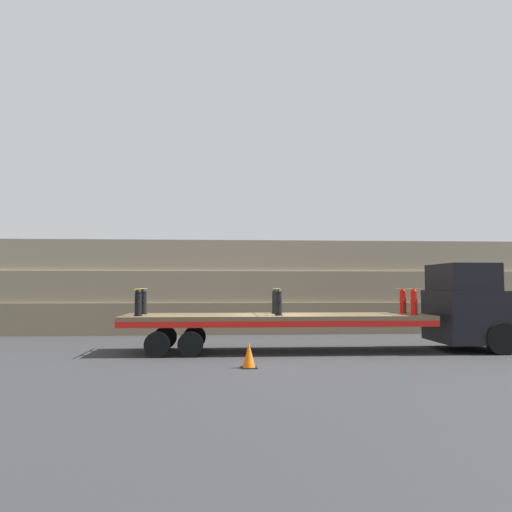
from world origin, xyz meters
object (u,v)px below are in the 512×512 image
object	(u,v)px
fire_hydrant_black_far_0	(143,302)
fire_hydrant_black_near_1	(279,303)
fire_hydrant_red_near_2	(414,302)
traffic_cone	(249,355)
fire_hydrant_black_near_0	(138,303)
fire_hydrant_black_far_1	(275,301)
fire_hydrant_red_far_2	(403,301)
flatbed_trailer	(260,321)
truck_cab	(471,307)

from	to	relation	value
fire_hydrant_black_far_0	fire_hydrant_black_near_1	bearing A→B (deg)	-12.81
fire_hydrant_black_near_1	fire_hydrant_red_near_2	xyz separation A→B (m)	(4.67, 0.00, 0.00)
fire_hydrant_black_near_1	traffic_cone	size ratio (longest dim) A/B	1.26
fire_hydrant_red_near_2	traffic_cone	xyz separation A→B (m)	(-5.80, -2.76, -1.37)
fire_hydrant_black_near_0	fire_hydrant_red_near_2	world-z (taller)	same
fire_hydrant_black_near_0	traffic_cone	bearing A→B (deg)	-37.94
fire_hydrant_black_far_1	fire_hydrant_red_far_2	xyz separation A→B (m)	(4.67, 0.00, 0.00)
flatbed_trailer	fire_hydrant_black_near_0	world-z (taller)	fire_hydrant_black_near_0
truck_cab	fire_hydrant_red_near_2	bearing A→B (deg)	-166.81
truck_cab	fire_hydrant_black_far_1	world-z (taller)	truck_cab
traffic_cone	truck_cab	bearing A→B (deg)	22.17
fire_hydrant_black_near_1	fire_hydrant_red_far_2	bearing A→B (deg)	12.81
truck_cab	fire_hydrant_black_near_1	size ratio (longest dim) A/B	3.43
fire_hydrant_black_near_0	fire_hydrant_black_far_1	size ratio (longest dim) A/B	1.00
fire_hydrant_black_near_0	fire_hydrant_black_near_1	size ratio (longest dim) A/B	1.00
fire_hydrant_black_near_0	fire_hydrant_black_far_0	distance (m)	1.06
fire_hydrant_black_far_0	fire_hydrant_black_near_0	bearing A→B (deg)	-90.00
fire_hydrant_black_far_1	traffic_cone	distance (m)	4.21
flatbed_trailer	fire_hydrant_black_near_1	xyz separation A→B (m)	(0.58, -0.53, 0.65)
fire_hydrant_black_far_0	fire_hydrant_black_near_1	size ratio (longest dim) A/B	1.00
truck_cab	fire_hydrant_black_far_0	world-z (taller)	truck_cab
fire_hydrant_black_far_1	fire_hydrant_red_near_2	xyz separation A→B (m)	(4.67, -1.06, 0.00)
truck_cab	fire_hydrant_black_near_0	world-z (taller)	truck_cab
truck_cab	flatbed_trailer	distance (m)	7.52
fire_hydrant_black_near_1	traffic_cone	xyz separation A→B (m)	(-1.13, -2.76, -1.37)
truck_cab	traffic_cone	bearing A→B (deg)	-157.83
fire_hydrant_black_near_0	fire_hydrant_black_far_0	xyz separation A→B (m)	(0.00, 1.06, 0.00)
fire_hydrant_red_far_2	fire_hydrant_red_near_2	bearing A→B (deg)	-90.00
flatbed_trailer	fire_hydrant_red_far_2	world-z (taller)	fire_hydrant_red_far_2
fire_hydrant_black_far_0	fire_hydrant_black_far_1	bearing A→B (deg)	0.00
truck_cab	flatbed_trailer	xyz separation A→B (m)	(-7.51, 0.00, -0.45)
fire_hydrant_black_near_1	traffic_cone	distance (m)	3.28
fire_hydrant_black_far_1	traffic_cone	bearing A→B (deg)	-106.54
truck_cab	fire_hydrant_red_far_2	world-z (taller)	truck_cab
flatbed_trailer	fire_hydrant_red_far_2	xyz separation A→B (m)	(5.24, 0.53, 0.65)
fire_hydrant_red_far_2	fire_hydrant_black_near_1	bearing A→B (deg)	-167.19
fire_hydrant_black_far_0	traffic_cone	distance (m)	5.38
fire_hydrant_black_near_0	traffic_cone	size ratio (longest dim) A/B	1.26
flatbed_trailer	fire_hydrant_black_near_0	size ratio (longest dim) A/B	11.86
flatbed_trailer	traffic_cone	bearing A→B (deg)	-99.64
flatbed_trailer	fire_hydrant_black_far_0	bearing A→B (deg)	172.61
fire_hydrant_black_near_0	fire_hydrant_red_far_2	size ratio (longest dim) A/B	1.00
fire_hydrant_black_far_1	traffic_cone	world-z (taller)	fire_hydrant_black_far_1
fire_hydrant_black_near_0	fire_hydrant_red_near_2	xyz separation A→B (m)	(9.34, 0.00, 0.00)
fire_hydrant_black_near_0	fire_hydrant_red_far_2	world-z (taller)	same
fire_hydrant_black_near_1	fire_hydrant_red_far_2	world-z (taller)	same
fire_hydrant_red_far_2	fire_hydrant_black_far_0	bearing A→B (deg)	180.00
truck_cab	traffic_cone	distance (m)	8.79
fire_hydrant_black_near_0	fire_hydrant_black_far_1	xyz separation A→B (m)	(4.67, 1.06, 0.00)
truck_cab	fire_hydrant_black_near_0	bearing A→B (deg)	-177.38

